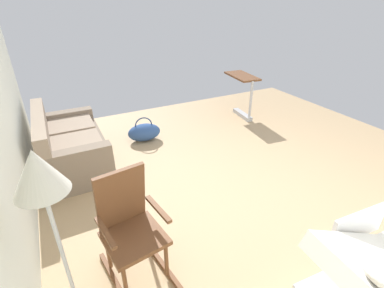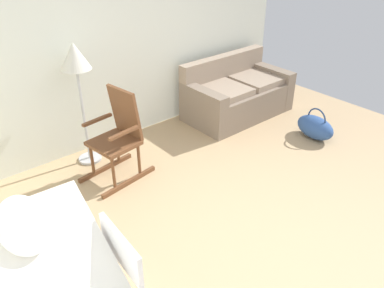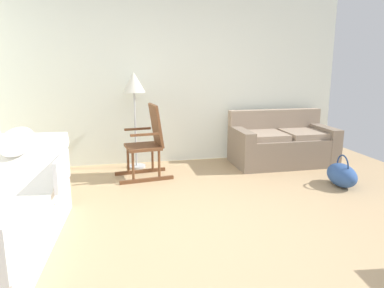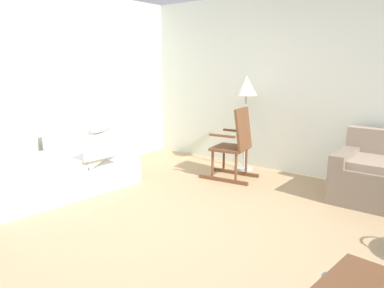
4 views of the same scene
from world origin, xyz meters
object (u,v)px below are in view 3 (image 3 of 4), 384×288
(couch, at_px, (282,145))
(floor_lamp, at_px, (134,89))
(rocking_chair, at_px, (148,143))
(duffel_bag, at_px, (342,175))

(couch, height_order, floor_lamp, floor_lamp)
(couch, distance_m, floor_lamp, 2.53)
(couch, bearing_deg, rocking_chair, -172.98)
(rocking_chair, height_order, floor_lamp, floor_lamp)
(duffel_bag, bearing_deg, floor_lamp, 150.74)
(floor_lamp, xyz_separation_m, duffel_bag, (2.63, -1.47, -1.07))
(rocking_chair, bearing_deg, floor_lamp, 105.13)
(floor_lamp, relative_size, duffel_bag, 2.50)
(couch, bearing_deg, duffel_bag, -76.55)
(couch, distance_m, rocking_chair, 2.22)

